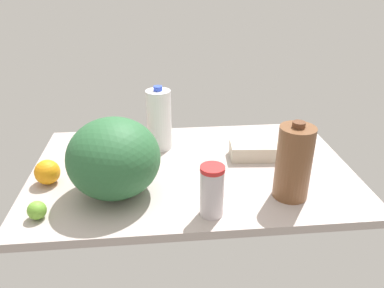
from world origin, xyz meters
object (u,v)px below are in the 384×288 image
Objects in this scene: tumbler_cup at (212,191)px; orange_loose at (47,172)px; egg_carton at (266,151)px; milk_jug at (159,120)px; chocolate_milk_jug at (294,162)px; watermelon at (114,158)px; mixing_bowl at (111,138)px; lime_beside_bowl at (37,210)px.

orange_loose is at bearing 156.88° from tumbler_cup.
egg_carton is 45.09cm from milk_jug.
chocolate_milk_jug is 0.88× the size of watermelon.
mixing_bowl is at bearing 167.03° from milk_jug.
milk_jug reaches higher than mixing_bowl.
watermelon is at bearing 153.76° from tumbler_cup.
milk_jug is at bearing 136.39° from chocolate_milk_jug.
watermelon reaches higher than orange_loose.
lime_beside_bowl is (-80.23, -31.86, -0.13)cm from egg_carton.
mixing_bowl is (-35.76, 52.82, -5.34)cm from tumbler_cup.
orange_loose is at bearing -167.63° from egg_carton.
watermelon is (-30.17, 14.87, 4.81)cm from tumbler_cup.
lime_beside_bowl is (-80.68, -4.64, -9.71)cm from chocolate_milk_jug.
egg_carton is (62.88, -18.05, -0.11)cm from mixing_bowl.
chocolate_milk_jug is at bearing 3.29° from lime_beside_bowl.
egg_carton is (57.29, 19.90, -10.26)cm from watermelon.
milk_jug is (-14.91, 48.02, 4.12)cm from tumbler_cup.
orange_loose is (-54.75, 23.38, -4.06)cm from tumbler_cup.
mixing_bowl reaches higher than lime_beside_bowl.
chocolate_milk_jug reaches higher than lime_beside_bowl.
mixing_bowl is at bearing 98.38° from watermelon.
lime_beside_bowl is (-22.94, -11.95, -10.39)cm from watermelon.
watermelon is 61.51cm from egg_carton.
mixing_bowl is 1.80× the size of orange_loose.
chocolate_milk_jug and milk_jug have the same top height.
tumbler_cup reaches higher than lime_beside_bowl.
tumbler_cup reaches higher than egg_carton.
lime_beside_bowl is 20.58cm from orange_loose.
mixing_bowl is at bearing 144.45° from chocolate_milk_jug.
milk_jug is at bearing -12.97° from mixing_bowl.
orange_loose is at bearing -148.26° from milk_jug.
egg_carton is at bearing 52.05° from tumbler_cup.
lime_beside_bowl is at bearing -85.41° from orange_loose.
tumbler_cup is at bearing -55.90° from mixing_bowl.
watermelon is 36.50cm from milk_jug.
watermelon reaches higher than lime_beside_bowl.
watermelon is 5.30× the size of lime_beside_bowl.
chocolate_milk_jug reaches higher than egg_carton.
chocolate_milk_jug is at bearing -10.88° from orange_loose.
orange_loose is (-82.32, 15.82, -8.18)cm from chocolate_milk_jug.
tumbler_cup is 0.63× the size of chocolate_milk_jug.
tumbler_cup is 33.98cm from watermelon.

